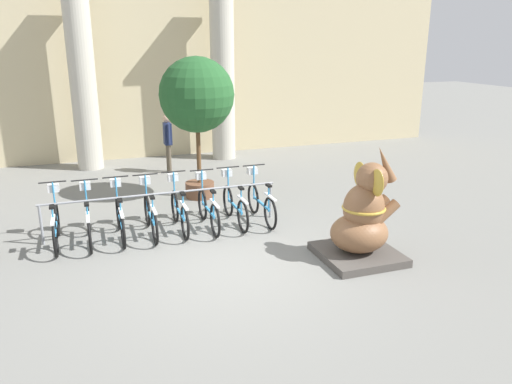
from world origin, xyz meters
The scene contains 16 objects.
ground_plane centered at (0.00, 0.00, 0.00)m, with size 60.00×60.00×0.00m, color slate.
building_facade centered at (0.00, 8.60, 3.00)m, with size 20.00×0.20×6.00m.
column_left centered at (-2.01, 7.60, 2.62)m, with size 0.89×0.89×5.16m.
column_right centered at (2.01, 7.60, 2.62)m, with size 0.89×0.89×5.16m.
bike_rack centered at (-0.80, 1.95, 0.62)m, with size 4.52×0.05×0.77m.
bicycle_0 centered at (-2.76, 1.86, 0.41)m, with size 0.48×1.68×1.08m.
bicycle_1 centered at (-2.20, 1.81, 0.41)m, with size 0.48×1.68×1.08m.
bicycle_2 centered at (-1.64, 1.84, 0.41)m, with size 0.48×1.68×1.08m.
bicycle_3 centered at (-1.08, 1.83, 0.41)m, with size 0.48×1.68×1.08m.
bicycle_4 centered at (-0.52, 1.87, 0.41)m, with size 0.48×1.68×1.08m.
bicycle_5 centered at (0.04, 1.81, 0.41)m, with size 0.48×1.68×1.08m.
bicycle_6 centered at (0.60, 1.85, 0.41)m, with size 0.48×1.68×1.08m.
bicycle_7 centered at (1.17, 1.85, 0.41)m, with size 0.48×1.68×1.08m.
elephant_statue centered at (2.15, -0.46, 0.66)m, with size 1.29×1.29×1.95m.
person_pedestrian centered at (0.06, 6.39, 0.97)m, with size 0.22×0.47×1.63m.
potted_tree centered at (0.35, 3.83, 2.32)m, with size 1.69×1.69×3.24m.
Camera 1 is at (-2.13, -7.28, 3.58)m, focal length 35.00 mm.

